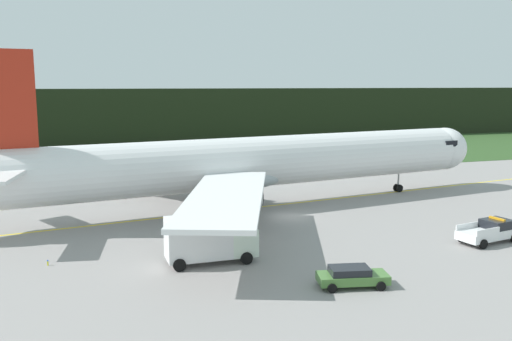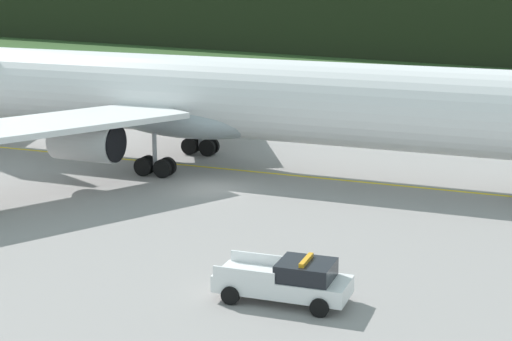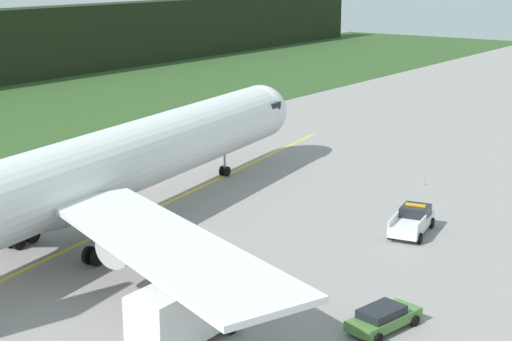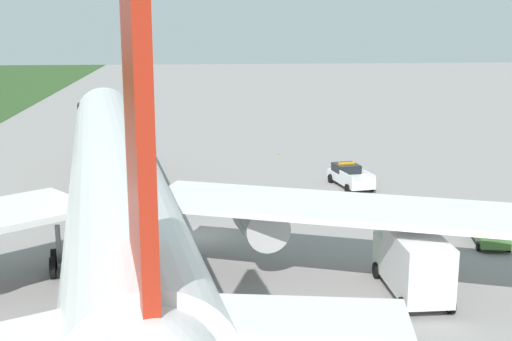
# 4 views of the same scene
# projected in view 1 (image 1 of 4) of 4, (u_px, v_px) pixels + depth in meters

# --- Properties ---
(ground) EXTENTS (320.00, 320.00, 0.00)m
(ground) POSITION_uv_depth(u_px,v_px,m) (290.00, 217.00, 53.34)
(ground) COLOR gray
(grass_verge) EXTENTS (320.00, 49.79, 0.04)m
(grass_verge) POSITION_uv_depth(u_px,v_px,m) (190.00, 153.00, 101.46)
(grass_verge) COLOR #2E4D23
(grass_verge) RESTS_ON ground
(distant_tree_line) EXTENTS (288.00, 5.79, 11.71)m
(distant_tree_line) POSITION_uv_depth(u_px,v_px,m) (171.00, 115.00, 120.54)
(distant_tree_line) COLOR black
(distant_tree_line) RESTS_ON ground
(taxiway_centerline_main) EXTENTS (79.05, 12.49, 0.01)m
(taxiway_centerline_main) POSITION_uv_depth(u_px,v_px,m) (256.00, 207.00, 57.30)
(taxiway_centerline_main) COLOR yellow
(taxiway_centerline_main) RESTS_ON ground
(airliner) EXTENTS (59.53, 44.42, 15.59)m
(airliner) POSITION_uv_depth(u_px,v_px,m) (249.00, 163.00, 56.24)
(airliner) COLOR silver
(airliner) RESTS_ON ground
(ops_pickup_truck) EXTENTS (5.74, 3.18, 1.94)m
(ops_pickup_truck) POSITION_uv_depth(u_px,v_px,m) (490.00, 231.00, 44.68)
(ops_pickup_truck) COLOR white
(ops_pickup_truck) RESTS_ON ground
(catering_truck) EXTENTS (6.47, 2.71, 3.56)m
(catering_truck) POSITION_uv_depth(u_px,v_px,m) (208.00, 239.00, 39.32)
(catering_truck) COLOR silver
(catering_truck) RESTS_ON ground
(staff_car) EXTENTS (4.71, 2.68, 1.30)m
(staff_car) POSITION_uv_depth(u_px,v_px,m) (352.00, 276.00, 34.83)
(staff_car) COLOR #487636
(staff_car) RESTS_ON ground
(taxiway_edge_light_west) EXTENTS (0.12, 0.12, 0.41)m
(taxiway_edge_light_west) POSITION_uv_depth(u_px,v_px,m) (48.00, 262.00, 38.97)
(taxiway_edge_light_west) COLOR yellow
(taxiway_edge_light_west) RESTS_ON ground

